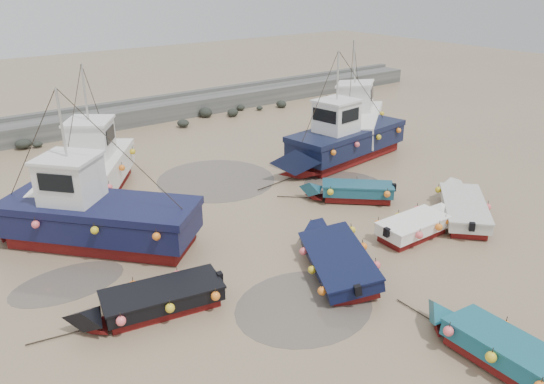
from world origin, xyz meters
The scene contains 17 objects.
ground centered at (0.00, 0.00, 0.00)m, with size 120.00×120.00×0.00m, color #917959.
seawall centered at (0.05, 21.99, 0.63)m, with size 60.00×4.92×1.50m.
puddle_a centered at (-1.91, -2.49, 0.00)m, with size 4.74×4.74×0.01m, color #564E45.
puddle_b centered at (6.49, 4.33, 0.00)m, with size 4.04×4.04×0.01m, color #564E45.
puddle_c centered at (-7.66, 3.52, 0.00)m, with size 3.96×3.96×0.01m, color #564E45.
puddle_d centered at (1.68, 8.99, 0.00)m, with size 6.08×6.08×0.01m, color #564E45.
dinghy_1 centered at (0.61, -1.37, 0.54)m, with size 3.95×6.35×1.43m.
dinghy_2 centered at (0.69, -7.63, 0.55)m, with size 2.11×5.76×1.43m.
dinghy_3 centered at (8.19, -1.39, 0.53)m, with size 5.59×5.12×1.43m.
dinghy_4 centered at (-6.04, 0.12, 0.55)m, with size 6.05×2.46×1.43m.
dinghy_5 centered at (5.07, -1.43, 0.56)m, with size 5.33×1.94×1.43m.
dinghy_6 centered at (5.38, 2.88, 0.56)m, with size 4.56×4.26×1.43m.
cabin_boat_0 centered at (-6.03, 6.05, 1.32)m, with size 8.22×9.00×6.22m.
cabin_boat_1 centered at (-4.13, 10.76, 1.31)m, with size 7.44×9.90×6.22m.
cabin_boat_2 centered at (8.82, 7.19, 1.32)m, with size 10.87×3.85×6.22m.
cabin_boat_3 centered at (12.57, 9.60, 1.33)m, with size 8.95×7.56×6.22m.
person centered at (-6.88, 8.05, 0.00)m, with size 0.67×0.44×1.84m, color #181B34.
Camera 1 is at (-11.44, -13.48, 10.10)m, focal length 35.00 mm.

